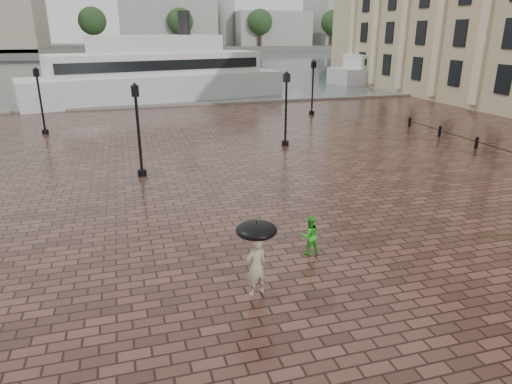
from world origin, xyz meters
TOP-DOWN VIEW (x-y plane):
  - ground at (0.00, 0.00)m, footprint 300.00×300.00m
  - harbour_water at (0.00, 92.00)m, footprint 240.00×240.00m
  - quay_edge at (0.00, 32.00)m, footprint 80.00×0.60m
  - far_shore at (0.00, 160.00)m, footprint 300.00×60.00m
  - distant_skyline at (48.14, 150.00)m, footprint 102.50×22.00m
  - far_trees at (0.00, 138.00)m, footprint 188.00×8.00m
  - street_lamps at (-1.50, 17.50)m, footprint 21.44×14.44m
  - adult_pedestrian at (-3.57, -2.00)m, footprint 0.70×0.54m
  - child_pedestrian at (-1.25, -0.16)m, footprint 0.64×0.50m
  - ferry_near at (-2.86, 37.00)m, footprint 27.47×12.24m
  - ferry_far at (31.96, 44.87)m, footprint 22.43×7.01m
  - umbrella at (-3.57, -2.00)m, footprint 1.10×1.10m

SIDE VIEW (x-z plane):
  - ground at x=0.00m, z-range 0.00..0.00m
  - harbour_water at x=0.00m, z-range 0.00..0.00m
  - quay_edge at x=0.00m, z-range -0.15..0.15m
  - child_pedestrian at x=-1.25m, z-range 0.00..1.29m
  - adult_pedestrian at x=-3.57m, z-range 0.00..1.69m
  - far_shore at x=0.00m, z-range 0.00..2.00m
  - umbrella at x=-3.57m, z-range 1.34..2.48m
  - ferry_far at x=31.96m, z-range -1.44..5.80m
  - street_lamps at x=-1.50m, z-range 0.13..4.53m
  - ferry_near at x=-2.86m, z-range -1.75..7.01m
  - far_trees at x=0.00m, z-range 2.67..16.17m
  - distant_skyline at x=48.14m, z-range -7.05..25.95m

